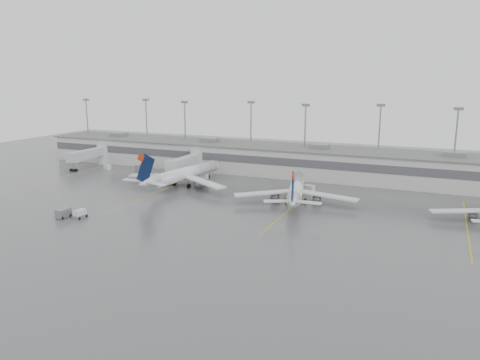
% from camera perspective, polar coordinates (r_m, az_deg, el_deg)
% --- Properties ---
extents(ground, '(260.00, 260.00, 0.00)m').
position_cam_1_polar(ground, '(90.24, -8.95, -5.88)').
color(ground, '#4D4D50').
rests_on(ground, ground).
extents(terminal, '(152.00, 17.00, 9.45)m').
position_cam_1_polar(terminal, '(140.20, 3.66, 2.61)').
color(terminal, '#AFAFAA').
rests_on(terminal, ground).
extents(light_masts, '(142.40, 8.00, 20.60)m').
position_cam_1_polar(light_masts, '(144.48, 4.48, 6.04)').
color(light_masts, gray).
rests_on(light_masts, ground).
extents(jet_bridge_left, '(4.00, 17.20, 7.00)m').
position_cam_1_polar(jet_bridge_left, '(157.61, -17.33, 3.06)').
color(jet_bridge_left, '#ADB0B3').
rests_on(jet_bridge_left, ground).
extents(jet_bridge_right, '(4.00, 17.20, 7.00)m').
position_cam_1_polar(jet_bridge_right, '(137.64, -6.15, 2.25)').
color(jet_bridge_right, '#ADB0B3').
rests_on(jet_bridge_right, ground).
extents(stand_markings, '(105.25, 40.00, 0.01)m').
position_cam_1_polar(stand_markings, '(110.38, -2.33, -2.31)').
color(stand_markings, gold).
rests_on(stand_markings, ground).
extents(jet_mid_left, '(30.05, 33.90, 11.00)m').
position_cam_1_polar(jet_mid_left, '(122.64, -7.01, 0.75)').
color(jet_mid_left, silver).
rests_on(jet_mid_left, ground).
extents(jet_mid_right, '(27.34, 31.00, 10.19)m').
position_cam_1_polar(jet_mid_right, '(107.11, 6.85, -1.11)').
color(jet_mid_right, silver).
rests_on(jet_mid_right, ground).
extents(baggage_tug, '(1.88, 2.80, 1.75)m').
position_cam_1_polar(baggage_tug, '(100.90, -18.94, -4.03)').
color(baggage_tug, silver).
rests_on(baggage_tug, ground).
extents(baggage_cart, '(1.82, 3.03, 1.90)m').
position_cam_1_polar(baggage_cart, '(102.12, -20.74, -3.80)').
color(baggage_cart, slate).
rests_on(baggage_cart, ground).
extents(gse_uld_a, '(2.50, 2.08, 1.52)m').
position_cam_1_polar(gse_uld_a, '(150.77, -15.86, 1.54)').
color(gse_uld_a, silver).
rests_on(gse_uld_a, ground).
extents(gse_uld_b, '(2.55, 1.85, 1.69)m').
position_cam_1_polar(gse_uld_b, '(131.92, -4.48, 0.49)').
color(gse_uld_b, silver).
rests_on(gse_uld_b, ground).
extents(gse_uld_c, '(2.85, 2.27, 1.77)m').
position_cam_1_polar(gse_uld_c, '(117.67, 8.43, -1.06)').
color(gse_uld_c, silver).
rests_on(gse_uld_c, ground).
extents(gse_loader, '(3.31, 4.04, 2.18)m').
position_cam_1_polar(gse_loader, '(143.74, -11.85, 1.36)').
color(gse_loader, slate).
rests_on(gse_loader, ground).
extents(cone_a, '(0.50, 0.50, 0.80)m').
position_cam_1_polar(cone_a, '(140.93, -16.40, 0.61)').
color(cone_a, orange).
rests_on(cone_a, ground).
extents(cone_b, '(0.39, 0.39, 0.61)m').
position_cam_1_polar(cone_b, '(129.33, -5.86, -0.02)').
color(cone_b, orange).
rests_on(cone_b, ground).
extents(cone_c, '(0.38, 0.38, 0.61)m').
position_cam_1_polar(cone_c, '(112.66, 5.45, -1.90)').
color(cone_c, orange).
rests_on(cone_c, ground).
extents(cone_d, '(0.45, 0.45, 0.72)m').
position_cam_1_polar(cone_d, '(116.27, 27.24, -2.78)').
color(cone_d, orange).
rests_on(cone_d, ground).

